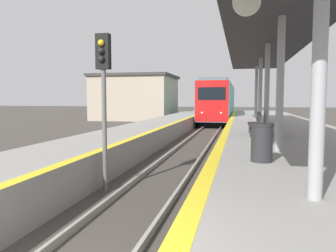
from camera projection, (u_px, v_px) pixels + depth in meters
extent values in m
cube|color=black|center=(220.00, 118.00, 37.24)|extent=(2.39, 19.66, 0.55)
cube|color=teal|center=(220.00, 100.00, 37.07)|extent=(2.81, 21.84, 3.47)
cube|color=red|center=(212.00, 101.00, 26.52)|extent=(2.75, 0.16, 3.40)
cube|color=black|center=(212.00, 94.00, 26.41)|extent=(2.24, 0.06, 1.04)
cube|color=#59595E|center=(220.00, 84.00, 36.92)|extent=(2.39, 20.75, 0.24)
sphere|color=white|center=(202.00, 113.00, 26.71)|extent=(0.18, 0.18, 0.18)
sphere|color=white|center=(221.00, 113.00, 26.38)|extent=(0.18, 0.18, 0.18)
cylinder|color=#595959|center=(105.00, 131.00, 8.57)|extent=(0.12, 0.12, 3.22)
cube|color=black|center=(103.00, 52.00, 8.40)|extent=(0.36, 0.20, 0.90)
sphere|color=yellow|center=(101.00, 43.00, 8.25)|extent=(0.16, 0.16, 0.16)
sphere|color=black|center=(101.00, 51.00, 8.27)|extent=(0.16, 0.16, 0.16)
sphere|color=black|center=(101.00, 59.00, 8.29)|extent=(0.16, 0.16, 0.16)
cylinder|color=#99999E|center=(319.00, 70.00, 4.62)|extent=(0.21, 0.21, 3.74)
cylinder|color=#99999E|center=(280.00, 84.00, 9.12)|extent=(0.21, 0.21, 3.74)
cylinder|color=#99999E|center=(267.00, 89.00, 13.62)|extent=(0.21, 0.21, 3.74)
cylinder|color=#99999E|center=(260.00, 92.00, 18.13)|extent=(0.21, 0.21, 3.74)
cylinder|color=#99999E|center=(256.00, 93.00, 22.63)|extent=(0.21, 0.21, 3.74)
cube|color=#2D2D33|center=(268.00, 41.00, 13.46)|extent=(3.31, 23.12, 0.20)
cylinder|color=white|center=(247.00, 2.00, 6.51)|extent=(0.56, 0.04, 0.56)
cylinder|color=#262628|center=(262.00, 144.00, 7.61)|extent=(0.49, 0.49, 0.84)
cylinder|color=#262626|center=(262.00, 125.00, 7.57)|extent=(0.52, 0.52, 0.06)
cube|color=#28282D|center=(254.00, 124.00, 13.22)|extent=(0.44, 1.90, 0.08)
cube|color=#28282D|center=(259.00, 118.00, 13.16)|extent=(0.06, 1.90, 0.44)
cube|color=#262628|center=(254.00, 132.00, 12.50)|extent=(0.35, 0.08, 0.40)
cube|color=#262628|center=(253.00, 128.00, 13.98)|extent=(0.35, 0.08, 0.40)
cube|color=tan|center=(136.00, 99.00, 39.45)|extent=(8.85, 8.00, 5.00)
cube|color=#383333|center=(136.00, 76.00, 39.24)|extent=(9.29, 8.40, 0.30)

